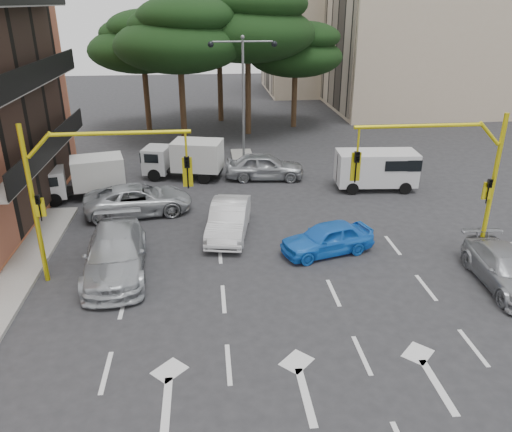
{
  "coord_description": "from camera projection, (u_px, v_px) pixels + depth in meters",
  "views": [
    {
      "loc": [
        -2.38,
        -15.17,
        9.75
      ],
      "look_at": [
        -0.47,
        3.61,
        1.6
      ],
      "focal_mm": 35.0,
      "sensor_mm": 36.0,
      "label": 1
    }
  ],
  "objects": [
    {
      "name": "car_silver_parked",
      "position": [
        506.0,
        269.0,
        18.38
      ],
      "size": [
        2.14,
        4.72,
        1.34
      ],
      "primitive_type": "imported",
      "rotation": [
        0.0,
        0.0,
        -0.06
      ],
      "color": "#919398",
      "rests_on": "ground"
    },
    {
      "name": "signal_mast_right",
      "position": [
        451.0,
        170.0,
        18.86
      ],
      "size": [
        5.79,
        0.37,
        6.0
      ],
      "color": "yellow",
      "rests_on": "ground"
    },
    {
      "name": "car_silver_wagon",
      "position": [
        115.0,
        254.0,
        19.19
      ],
      "size": [
        2.76,
        5.78,
        1.63
      ],
      "primitive_type": "imported",
      "rotation": [
        0.0,
        0.0,
        0.09
      ],
      "color": "#ACAFB4",
      "rests_on": "ground"
    },
    {
      "name": "car_silver_cross_b",
      "position": [
        265.0,
        166.0,
        29.48
      ],
      "size": [
        4.75,
        2.28,
        1.56
      ],
      "primitive_type": "imported",
      "rotation": [
        0.0,
        0.0,
        1.47
      ],
      "color": "#9B9FA3",
      "rests_on": "ground"
    },
    {
      "name": "apartment_beige_far",
      "position": [
        338.0,
        15.0,
        56.03
      ],
      "size": [
        16.2,
        12.15,
        16.7
      ],
      "color": "#C2AD91",
      "rests_on": "ground"
    },
    {
      "name": "ground",
      "position": [
        279.0,
        296.0,
        17.95
      ],
      "size": [
        120.0,
        120.0,
        0.0
      ],
      "primitive_type": "plane",
      "color": "#28282B",
      "rests_on": "ground"
    },
    {
      "name": "pine_left_near",
      "position": [
        179.0,
        35.0,
        34.62
      ],
      "size": [
        9.15,
        9.15,
        10.23
      ],
      "color": "#382616",
      "rests_on": "ground"
    },
    {
      "name": "apartment_beige_near",
      "position": [
        447.0,
        6.0,
        45.33
      ],
      "size": [
        20.2,
        12.15,
        18.7
      ],
      "color": "#C2AD91",
      "rests_on": "ground"
    },
    {
      "name": "box_truck_a",
      "position": [
        83.0,
        178.0,
        26.49
      ],
      "size": [
        4.75,
        2.85,
        2.18
      ],
      "primitive_type": null,
      "rotation": [
        0.0,
        0.0,
        1.81
      ],
      "color": "white",
      "rests_on": "ground"
    },
    {
      "name": "box_truck_b",
      "position": [
        184.0,
        159.0,
        29.47
      ],
      "size": [
        5.0,
        3.0,
        2.3
      ],
      "primitive_type": null,
      "rotation": [
        0.0,
        0.0,
        1.33
      ],
      "color": "silver",
      "rests_on": "ground"
    },
    {
      "name": "pine_left_far",
      "position": [
        143.0,
        41.0,
        38.27
      ],
      "size": [
        8.32,
        8.32,
        9.3
      ],
      "color": "#382616",
      "rests_on": "ground"
    },
    {
      "name": "car_blue_compact",
      "position": [
        327.0,
        238.0,
        20.77
      ],
      "size": [
        4.21,
        2.6,
        1.34
      ],
      "primitive_type": "imported",
      "rotation": [
        0.0,
        0.0,
        -1.29
      ],
      "color": "blue",
      "rests_on": "ground"
    },
    {
      "name": "median_strip",
      "position": [
        244.0,
        162.0,
        32.53
      ],
      "size": [
        1.4,
        6.0,
        0.15
      ],
      "primitive_type": "cube",
      "color": "gray",
      "rests_on": "ground"
    },
    {
      "name": "van_white",
      "position": [
        376.0,
        170.0,
        27.82
      ],
      "size": [
        4.49,
        2.28,
        2.18
      ],
      "primitive_type": null,
      "rotation": [
        0.0,
        0.0,
        -1.64
      ],
      "color": "silver",
      "rests_on": "ground"
    },
    {
      "name": "street_lamp_center",
      "position": [
        243.0,
        78.0,
        30.41
      ],
      "size": [
        4.16,
        0.36,
        7.77
      ],
      "color": "slate",
      "rests_on": "median_strip"
    },
    {
      "name": "pine_right",
      "position": [
        297.0,
        49.0,
        39.66
      ],
      "size": [
        7.49,
        7.49,
        8.37
      ],
      "color": "#382616",
      "rests_on": "ground"
    },
    {
      "name": "pine_center",
      "position": [
        249.0,
        23.0,
        36.64
      ],
      "size": [
        9.98,
        9.98,
        11.16
      ],
      "color": "#382616",
      "rests_on": "ground"
    },
    {
      "name": "car_white_hatch",
      "position": [
        229.0,
        219.0,
        22.39
      ],
      "size": [
        2.36,
        4.79,
        1.51
      ],
      "primitive_type": "imported",
      "rotation": [
        0.0,
        0.0,
        -0.17
      ],
      "color": "silver",
      "rests_on": "ground"
    },
    {
      "name": "signal_mast_left",
      "position": [
        82.0,
        182.0,
        17.59
      ],
      "size": [
        5.79,
        0.37,
        6.0
      ],
      "color": "yellow",
      "rests_on": "ground"
    },
    {
      "name": "car_silver_cross_a",
      "position": [
        138.0,
        199.0,
        24.67
      ],
      "size": [
        5.56,
        3.26,
        1.45
      ],
      "primitive_type": "imported",
      "rotation": [
        0.0,
        0.0,
        1.74
      ],
      "color": "#AFB3B8",
      "rests_on": "ground"
    },
    {
      "name": "pine_back",
      "position": [
        219.0,
        29.0,
        41.29
      ],
      "size": [
        9.15,
        9.15,
        10.23
      ],
      "color": "#382616",
      "rests_on": "ground"
    }
  ]
}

